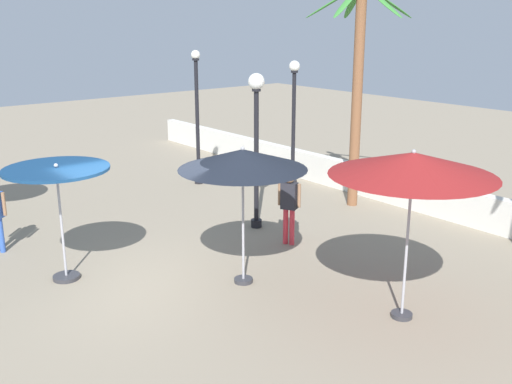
{
  "coord_description": "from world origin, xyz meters",
  "views": [
    {
      "loc": [
        10.0,
        -5.22,
        5.13
      ],
      "look_at": [
        0.0,
        2.9,
        1.4
      ],
      "focal_mm": 41.95,
      "sensor_mm": 36.0,
      "label": 1
    }
  ],
  "objects_px": {
    "lamp_post_0": "(256,129)",
    "lamp_post_2": "(197,116)",
    "patio_umbrella_0": "(57,180)",
    "guest_1": "(289,201)",
    "patio_umbrella_1": "(413,165)",
    "lamp_post_1": "(294,116)",
    "patio_umbrella_3": "(243,160)",
    "palm_tree_0": "(358,74)"
  },
  "relations": [
    {
      "from": "lamp_post_1",
      "to": "lamp_post_2",
      "type": "xyz_separation_m",
      "value": [
        -2.18,
        -2.12,
        -0.06
      ]
    },
    {
      "from": "patio_umbrella_3",
      "to": "palm_tree_0",
      "type": "height_order",
      "value": "palm_tree_0"
    },
    {
      "from": "patio_umbrella_1",
      "to": "palm_tree_0",
      "type": "bearing_deg",
      "value": 139.61
    },
    {
      "from": "patio_umbrella_1",
      "to": "lamp_post_1",
      "type": "distance_m",
      "value": 8.88
    },
    {
      "from": "palm_tree_0",
      "to": "guest_1",
      "type": "distance_m",
      "value": 4.55
    },
    {
      "from": "lamp_post_0",
      "to": "palm_tree_0",
      "type": "bearing_deg",
      "value": 85.75
    },
    {
      "from": "guest_1",
      "to": "lamp_post_2",
      "type": "bearing_deg",
      "value": 166.58
    },
    {
      "from": "patio_umbrella_3",
      "to": "guest_1",
      "type": "height_order",
      "value": "patio_umbrella_3"
    },
    {
      "from": "lamp_post_0",
      "to": "lamp_post_1",
      "type": "height_order",
      "value": "lamp_post_1"
    },
    {
      "from": "patio_umbrella_3",
      "to": "lamp_post_0",
      "type": "relative_size",
      "value": 0.72
    },
    {
      "from": "patio_umbrella_3",
      "to": "lamp_post_2",
      "type": "relative_size",
      "value": 0.66
    },
    {
      "from": "patio_umbrella_0",
      "to": "guest_1",
      "type": "distance_m",
      "value": 5.18
    },
    {
      "from": "palm_tree_0",
      "to": "guest_1",
      "type": "relative_size",
      "value": 3.48
    },
    {
      "from": "lamp_post_0",
      "to": "patio_umbrella_3",
      "type": "bearing_deg",
      "value": -43.61
    },
    {
      "from": "patio_umbrella_1",
      "to": "guest_1",
      "type": "xyz_separation_m",
      "value": [
        -3.97,
        0.86,
        -1.75
      ]
    },
    {
      "from": "patio_umbrella_0",
      "to": "lamp_post_0",
      "type": "bearing_deg",
      "value": 90.13
    },
    {
      "from": "patio_umbrella_3",
      "to": "lamp_post_2",
      "type": "distance_m",
      "value": 7.78
    },
    {
      "from": "palm_tree_0",
      "to": "lamp_post_0",
      "type": "xyz_separation_m",
      "value": [
        -0.25,
        -3.34,
        -1.17
      ]
    },
    {
      "from": "patio_umbrella_3",
      "to": "guest_1",
      "type": "bearing_deg",
      "value": 115.27
    },
    {
      "from": "lamp_post_2",
      "to": "guest_1",
      "type": "distance_m",
      "value": 6.17
    },
    {
      "from": "patio_umbrella_0",
      "to": "guest_1",
      "type": "height_order",
      "value": "patio_umbrella_0"
    },
    {
      "from": "lamp_post_0",
      "to": "patio_umbrella_1",
      "type": "bearing_deg",
      "value": -10.81
    },
    {
      "from": "lamp_post_1",
      "to": "palm_tree_0",
      "type": "bearing_deg",
      "value": -0.42
    },
    {
      "from": "patio_umbrella_0",
      "to": "patio_umbrella_1",
      "type": "height_order",
      "value": "patio_umbrella_1"
    },
    {
      "from": "patio_umbrella_1",
      "to": "lamp_post_1",
      "type": "xyz_separation_m",
      "value": [
        -7.69,
        4.39,
        -0.54
      ]
    },
    {
      "from": "lamp_post_2",
      "to": "guest_1",
      "type": "bearing_deg",
      "value": -13.42
    },
    {
      "from": "lamp_post_0",
      "to": "lamp_post_2",
      "type": "relative_size",
      "value": 0.92
    },
    {
      "from": "patio_umbrella_0",
      "to": "lamp_post_2",
      "type": "distance_m",
      "value": 7.72
    },
    {
      "from": "palm_tree_0",
      "to": "lamp_post_1",
      "type": "relative_size",
      "value": 1.54
    },
    {
      "from": "lamp_post_2",
      "to": "guest_1",
      "type": "relative_size",
      "value": 2.43
    },
    {
      "from": "patio_umbrella_1",
      "to": "lamp_post_2",
      "type": "bearing_deg",
      "value": 167.04
    },
    {
      "from": "patio_umbrella_1",
      "to": "palm_tree_0",
      "type": "distance_m",
      "value": 6.81
    },
    {
      "from": "patio_umbrella_1",
      "to": "lamp_post_1",
      "type": "relative_size",
      "value": 0.78
    },
    {
      "from": "palm_tree_0",
      "to": "lamp_post_0",
      "type": "height_order",
      "value": "palm_tree_0"
    },
    {
      "from": "patio_umbrella_0",
      "to": "guest_1",
      "type": "xyz_separation_m",
      "value": [
        1.4,
        4.88,
        -1.05
      ]
    },
    {
      "from": "patio_umbrella_0",
      "to": "lamp_post_2",
      "type": "bearing_deg",
      "value": 125.56
    },
    {
      "from": "lamp_post_1",
      "to": "patio_umbrella_1",
      "type": "bearing_deg",
      "value": -29.73
    },
    {
      "from": "patio_umbrella_3",
      "to": "patio_umbrella_1",
      "type": "bearing_deg",
      "value": 23.48
    },
    {
      "from": "patio_umbrella_0",
      "to": "lamp_post_1",
      "type": "xyz_separation_m",
      "value": [
        -2.31,
        8.41,
        0.16
      ]
    },
    {
      "from": "patio_umbrella_1",
      "to": "guest_1",
      "type": "relative_size",
      "value": 1.76
    },
    {
      "from": "patio_umbrella_3",
      "to": "palm_tree_0",
      "type": "relative_size",
      "value": 0.46
    },
    {
      "from": "palm_tree_0",
      "to": "lamp_post_2",
      "type": "xyz_separation_m",
      "value": [
        -4.73,
        -2.1,
        -1.5
      ]
    }
  ]
}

